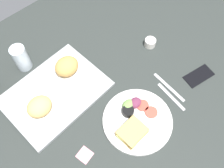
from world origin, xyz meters
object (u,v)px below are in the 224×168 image
object	(u,v)px
fork	(171,97)
bread_plate_near	(41,109)
sticky_note	(85,155)
drinking_glass	(21,58)
knife	(169,87)
plate_with_salad	(136,120)
espresso_cup	(150,43)
serving_tray	(55,93)
cell_phone	(199,76)
bread_plate_far	(66,69)

from	to	relation	value
fork	bread_plate_near	bearing A→B (deg)	60.60
sticky_note	drinking_glass	bearing A→B (deg)	83.71
knife	sticky_note	xyz separation A→B (cm)	(-49.20, 2.17, -0.19)
plate_with_salad	sticky_note	distance (cm)	25.87
plate_with_salad	espresso_cup	xyz separation A→B (cm)	(35.00, 24.91, 0.36)
drinking_glass	serving_tray	bearing A→B (deg)	-84.88
fork	sticky_note	world-z (taller)	fork
espresso_cup	plate_with_salad	bearing A→B (deg)	-144.56
bread_plate_near	sticky_note	bearing A→B (deg)	-85.65
cell_phone	drinking_glass	bearing A→B (deg)	143.74
serving_tray	fork	distance (cm)	53.36
plate_with_salad	knife	distance (cm)	23.74
bread_plate_near	drinking_glass	bearing A→B (deg)	73.66
espresso_cup	drinking_glass	bearing A→B (deg)	149.47
plate_with_salad	espresso_cup	world-z (taller)	plate_with_salad
bread_plate_far	sticky_note	distance (cm)	40.32
drinking_glass	cell_phone	distance (cm)	84.85
plate_with_salad	cell_phone	distance (cm)	39.10
bread_plate_near	bread_plate_far	xyz separation A→B (cm)	(20.45, 9.05, 0.13)
plate_with_salad	fork	size ratio (longest dim) A/B	1.78
espresso_cup	fork	bearing A→B (deg)	-117.72
bread_plate_near	drinking_glass	size ratio (longest dim) A/B	1.52
plate_with_salad	fork	world-z (taller)	plate_with_salad
serving_tray	knife	size ratio (longest dim) A/B	2.37
serving_tray	knife	bearing A→B (deg)	-38.75
bread_plate_near	sticky_note	distance (cm)	26.97
bread_plate_far	sticky_note	xyz separation A→B (cm)	(-18.44, -35.52, -4.90)
fork	knife	size ratio (longest dim) A/B	0.89
espresso_cup	bread_plate_far	bearing A→B (deg)	161.15
drinking_glass	sticky_note	bearing A→B (deg)	-96.29
knife	bread_plate_near	bearing A→B (deg)	62.92
bread_plate_near	knife	size ratio (longest dim) A/B	1.08
espresso_cup	fork	world-z (taller)	espresso_cup
drinking_glass	espresso_cup	bearing A→B (deg)	-30.53
knife	espresso_cup	bearing A→B (deg)	-23.83
drinking_glass	fork	distance (cm)	72.21
bread_plate_near	plate_with_salad	xyz separation A→B (cm)	(27.56, -30.23, -3.20)
knife	drinking_glass	bearing A→B (deg)	40.08
bread_plate_far	espresso_cup	distance (cm)	44.59
plate_with_salad	cell_phone	world-z (taller)	plate_with_salad
serving_tray	bread_plate_far	xyz separation A→B (cm)	(10.55, 4.54, 4.16)
serving_tray	fork	world-z (taller)	serving_tray
serving_tray	sticky_note	xyz separation A→B (cm)	(-7.89, -30.98, -0.74)
cell_phone	serving_tray	bearing A→B (deg)	155.59
serving_tray	espresso_cup	size ratio (longest dim) A/B	8.04
serving_tray	bread_plate_near	xyz separation A→B (cm)	(-9.90, -4.51, 4.03)
espresso_cup	fork	distance (cm)	30.91
sticky_note	fork	bearing A→B (deg)	-7.61
plate_with_salad	cell_phone	size ratio (longest dim) A/B	2.10
bread_plate_near	fork	distance (cm)	58.40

